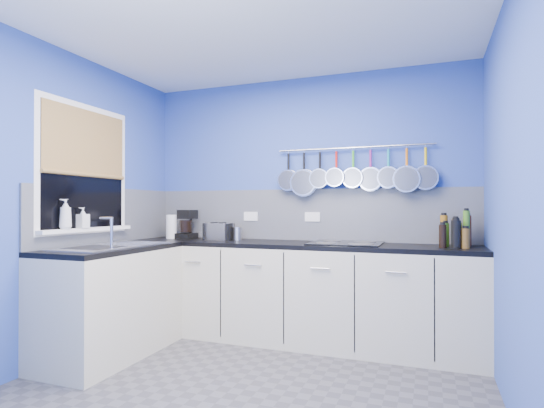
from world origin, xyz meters
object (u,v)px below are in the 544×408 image
Objects in this scene: coffee_maker at (187,224)px; canister at (237,234)px; paper_towel at (171,227)px; hob at (346,243)px; soap_bottle_b at (83,218)px; toaster at (219,232)px; soap_bottle_a at (66,214)px.

coffee_maker reaches higher than canister.
paper_towel is 1.94× the size of canister.
paper_towel is at bearing 179.73° from hob.
canister is (0.92, 1.04, -0.17)m from soap_bottle_b.
toaster is (0.74, 1.00, -0.15)m from soap_bottle_b.
soap_bottle_a is 1.55m from canister.
soap_bottle_b is 1.11m from coffee_maker.
soap_bottle_b reaches higher than coffee_maker.
toaster is at bearing -4.09° from coffee_maker.
paper_towel is 0.73m from canister.
coffee_maker is (0.34, 1.24, -0.12)m from soap_bottle_a.
canister is at bearing 25.04° from toaster.
soap_bottle_a is 1.29m from coffee_maker.
soap_bottle_a is 1.90× the size of canister.
soap_bottle_b is 0.70× the size of paper_towel.
paper_towel reaches higher than hob.
coffee_maker is at bearing 178.67° from canister.
toaster is 1.27m from hob.
soap_bottle_b is at bearing -116.46° from toaster.
hob is at bearing 2.21° from coffee_maker.
toaster is (0.40, -0.06, -0.06)m from coffee_maker.
soap_bottle_a is 0.93× the size of toaster.
toaster reaches higher than canister.
coffee_maker is at bearing 177.58° from hob.
soap_bottle_b is 0.67× the size of toaster.
soap_bottle_a is at bearing -149.77° from hob.
soap_bottle_b is 1.25m from toaster.
toaster reaches higher than hob.
coffee_maker is 2.35× the size of canister.
soap_bottle_b is 1.40m from canister.
toaster is 0.19m from canister.
coffee_maker is (0.14, 0.06, 0.03)m from paper_towel.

